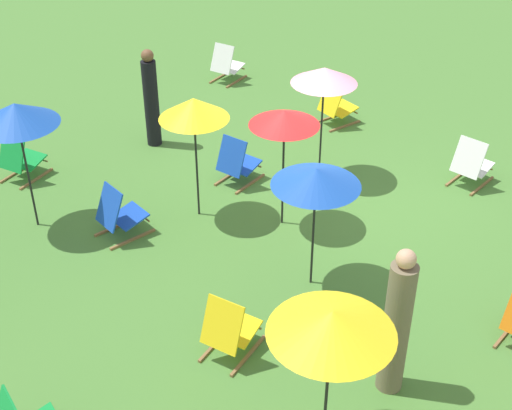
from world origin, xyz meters
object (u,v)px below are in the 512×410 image
object	(u,v)px
deckchair_1	(20,159)
deckchair_9	(229,329)
deckchair_2	(119,214)
person_0	(151,100)
umbrella_5	(16,114)
umbrella_3	(284,118)
umbrella_0	(332,323)
deckchair_4	(471,164)
umbrella_2	(324,76)
deckchair_7	(226,65)
umbrella_1	(194,109)
umbrella_4	(316,177)
deckchair_11	(237,163)
deckchair_12	(336,106)
person_2	(397,325)

from	to	relation	value
deckchair_1	deckchair_9	size ratio (longest dim) A/B	1.01
deckchair_2	person_0	bearing A→B (deg)	-43.30
umbrella_5	umbrella_3	bearing A→B (deg)	-133.69
deckchair_1	umbrella_5	world-z (taller)	umbrella_5
umbrella_0	deckchair_4	bearing A→B (deg)	-72.82
deckchair_2	umbrella_2	size ratio (longest dim) A/B	0.43
deckchair_7	person_0	xyz separation A→B (m)	(-1.20, 2.87, 0.49)
umbrella_5	deckchair_7	bearing A→B (deg)	-70.42
umbrella_1	umbrella_4	size ratio (longest dim) A/B	1.10
deckchair_11	deckchair_12	distance (m)	2.83
deckchair_1	person_0	distance (m)	2.42
deckchair_12	umbrella_5	bearing A→B (deg)	90.04
deckchair_12	deckchair_4	bearing A→B (deg)	-173.66
umbrella_4	deckchair_7	bearing A→B (deg)	-33.27
umbrella_0	deckchair_12	bearing A→B (deg)	-50.86
umbrella_1	umbrella_5	xyz separation A→B (m)	(1.48, 1.92, 0.06)
umbrella_5	person_0	world-z (taller)	umbrella_5
umbrella_0	umbrella_1	bearing A→B (deg)	-24.63
deckchair_7	deckchair_12	world-z (taller)	same
deckchair_7	umbrella_0	distance (m)	9.67
deckchair_12	umbrella_4	bearing A→B (deg)	135.39
umbrella_1	person_2	bearing A→B (deg)	169.58
deckchair_11	person_0	bearing A→B (deg)	-4.60
deckchair_7	umbrella_3	size ratio (longest dim) A/B	0.46
deckchair_4	umbrella_3	world-z (taller)	umbrella_3
umbrella_3	deckchair_12	bearing A→B (deg)	-62.95
deckchair_7	person_0	world-z (taller)	person_0
umbrella_1	umbrella_0	bearing A→B (deg)	155.37
umbrella_4	person_0	size ratio (longest dim) A/B	0.99
deckchair_2	umbrella_0	xyz separation A→B (m)	(-4.53, 0.73, 1.31)
deckchair_12	deckchair_7	bearing A→B (deg)	10.67
deckchair_7	umbrella_2	distance (m)	4.58
deckchair_1	deckchair_7	distance (m)	5.22
deckchair_4	umbrella_2	world-z (taller)	umbrella_2
deckchair_4	deckchair_7	bearing A→B (deg)	-3.68
deckchair_2	deckchair_9	size ratio (longest dim) A/B	0.97
umbrella_4	umbrella_5	distance (m)	4.25
person_0	umbrella_4	bearing A→B (deg)	-113.57
umbrella_2	umbrella_4	world-z (taller)	umbrella_2
person_2	deckchair_1	bearing A→B (deg)	128.50
deckchair_12	umbrella_5	xyz separation A→B (m)	(0.93, 5.81, 1.46)
deckchair_9	umbrella_2	xyz separation A→B (m)	(2.00, -3.88, 1.41)
deckchair_12	umbrella_3	world-z (taller)	umbrella_3
umbrella_1	umbrella_3	world-z (taller)	umbrella_1
deckchair_7	deckchair_12	size ratio (longest dim) A/B	1.01
umbrella_4	deckchair_9	bearing A→B (deg)	97.25
deckchair_12	umbrella_2	world-z (taller)	umbrella_2
deckchair_7	person_0	distance (m)	3.15
deckchair_9	deckchair_11	xyz separation A→B (m)	(2.80, -2.76, 0.00)
umbrella_1	umbrella_4	distance (m)	2.32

